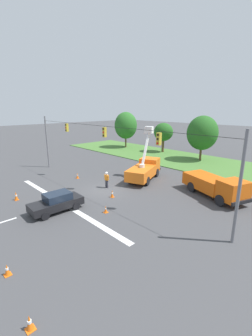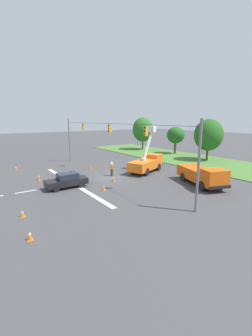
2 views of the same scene
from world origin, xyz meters
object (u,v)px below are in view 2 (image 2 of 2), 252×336
(tree_far_west, at_px, (143,130))
(tree_centre, at_px, (209,135))
(utility_truck_bucket_lift, at_px, (147,162))
(traffic_cone_near_bucket, at_px, (30,235))
(tree_west, at_px, (176,135))
(sedan_black, at_px, (67,180))
(traffic_cone_foreground_right, at_px, (113,179))
(traffic_cone_lane_edge_a, at_px, (91,167))
(utility_truck_support_near, at_px, (202,175))
(traffic_cone_foreground_left, at_px, (22,213))
(traffic_cone_lane_edge_b, at_px, (39,177))
(road_worker, at_px, (112,168))
(traffic_cone_mid_left, at_px, (104,188))
(traffic_cone_mid_right, at_px, (16,168))

(tree_far_west, bearing_deg, tree_centre, 1.36)
(utility_truck_bucket_lift, xyz_separation_m, traffic_cone_near_bucket, (9.64, -17.38, -0.98))
(tree_west, relative_size, sedan_black, 1.29)
(tree_far_west, distance_m, traffic_cone_foreground_right, 28.06)
(traffic_cone_foreground_right, distance_m, traffic_cone_near_bucket, 13.54)
(tree_far_west, relative_size, traffic_cone_lane_edge_a, 10.89)
(utility_truck_support_near, height_order, traffic_cone_lane_edge_a, utility_truck_support_near)
(traffic_cone_foreground_left, xyz_separation_m, traffic_cone_near_bucket, (3.77, -0.31, 0.03))
(tree_far_west, xyz_separation_m, traffic_cone_foreground_right, (19.16, -20.04, -4.33))
(tree_west, distance_m, traffic_cone_foreground_right, 24.20)
(traffic_cone_near_bucket, bearing_deg, tree_centre, 107.72)
(tree_far_west, bearing_deg, traffic_cone_lane_edge_b, -63.34)
(traffic_cone_foreground_right, bearing_deg, traffic_cone_near_bucket, -53.78)
(traffic_cone_foreground_left, height_order, traffic_cone_near_bucket, traffic_cone_near_bucket)
(traffic_cone_lane_edge_a, bearing_deg, road_worker, 5.47)
(traffic_cone_foreground_left, xyz_separation_m, traffic_cone_foreground_right, (-4.23, 10.62, 0.05))
(utility_truck_support_near, height_order, traffic_cone_near_bucket, utility_truck_support_near)
(utility_truck_support_near, bearing_deg, traffic_cone_mid_left, -115.32)
(tree_west, xyz_separation_m, traffic_cone_foreground_left, (14.68, -32.17, -3.55))
(tree_centre, xyz_separation_m, sedan_black, (1.12, -25.68, -3.65))
(utility_truck_bucket_lift, xyz_separation_m, traffic_cone_foreground_left, (5.86, -17.07, -1.00))
(tree_centre, distance_m, utility_truck_support_near, 16.18)
(utility_truck_bucket_lift, relative_size, traffic_cone_near_bucket, 9.83)
(traffic_cone_foreground_right, relative_size, traffic_cone_mid_left, 1.22)
(traffic_cone_mid_left, xyz_separation_m, traffic_cone_lane_edge_b, (-7.75, -4.42, 0.12))
(tree_west, relative_size, road_worker, 3.16)
(utility_truck_bucket_lift, height_order, traffic_cone_mid_left, utility_truck_bucket_lift)
(tree_far_west, distance_m, tree_centre, 17.15)
(traffic_cone_lane_edge_a, bearing_deg, traffic_cone_near_bucket, -37.12)
(traffic_cone_lane_edge_b, bearing_deg, utility_truck_support_near, 48.86)
(traffic_cone_near_bucket, distance_m, traffic_cone_lane_edge_b, 14.22)
(utility_truck_support_near, height_order, traffic_cone_mid_left, utility_truck_support_near)
(traffic_cone_foreground_left, relative_size, traffic_cone_lane_edge_a, 0.94)
(traffic_cone_near_bucket, bearing_deg, traffic_cone_mid_left, 124.89)
(traffic_cone_lane_edge_a, bearing_deg, traffic_cone_foreground_right, -6.17)
(traffic_cone_near_bucket, xyz_separation_m, traffic_cone_lane_edge_b, (-13.64, 4.02, 0.07))
(road_worker, bearing_deg, traffic_cone_mid_left, -39.80)
(tree_far_west, bearing_deg, traffic_cone_mid_left, -46.64)
(traffic_cone_foreground_left, bearing_deg, road_worker, 119.20)
(traffic_cone_foreground_left, bearing_deg, tree_centre, 101.37)
(sedan_black, relative_size, traffic_cone_foreground_left, 6.75)
(traffic_cone_mid_left, bearing_deg, sedan_black, -137.72)
(sedan_black, bearing_deg, traffic_cone_foreground_left, -46.40)
(utility_truck_bucket_lift, xyz_separation_m, traffic_cone_mid_right, (-11.22, -14.64, -0.96))
(road_worker, height_order, traffic_cone_near_bucket, road_worker)
(utility_truck_support_near, xyz_separation_m, road_worker, (-9.15, -5.93, -0.17))
(tree_centre, bearing_deg, traffic_cone_foreground_left, -78.63)
(utility_truck_support_near, relative_size, traffic_cone_foreground_right, 9.61)
(tree_centre, bearing_deg, utility_truck_bucket_lift, -88.42)
(utility_truck_bucket_lift, distance_m, traffic_cone_mid_left, 9.75)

